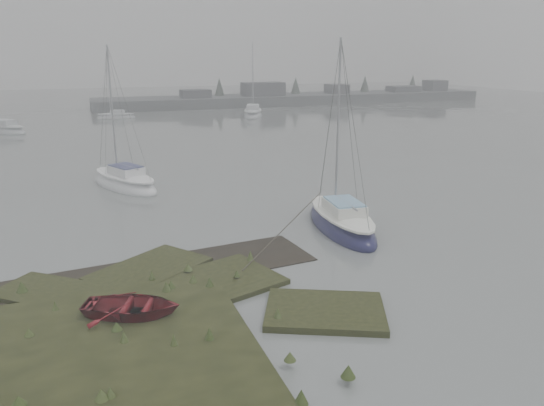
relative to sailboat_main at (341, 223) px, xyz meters
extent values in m
plane|color=slate|center=(-4.62, 23.57, -0.27)|extent=(160.00, 160.00, 0.00)
cube|color=#4C4F51|center=(21.38, 55.57, 0.33)|extent=(60.00, 8.00, 1.60)
cube|color=#424247|center=(5.38, 54.57, 1.13)|extent=(4.00, 3.00, 2.20)
cube|color=#424247|center=(15.38, 54.57, 1.53)|extent=(6.00, 3.00, 3.00)
cube|color=#424247|center=(27.38, 54.57, 1.28)|extent=(3.00, 3.00, 2.50)
cube|color=#424247|center=(39.38, 54.57, 1.03)|extent=(5.00, 3.00, 2.00)
cube|color=#424247|center=(45.38, 54.57, 1.43)|extent=(3.00, 3.00, 2.80)
cone|color=#384238|center=(9.38, 56.57, 1.93)|extent=(2.00, 2.00, 3.50)
cone|color=#384238|center=(21.38, 56.57, 1.93)|extent=(2.00, 2.00, 3.50)
cone|color=#384238|center=(33.38, 56.57, 1.93)|extent=(2.00, 2.00, 3.50)
cone|color=#384238|center=(42.38, 56.57, 1.93)|extent=(2.00, 2.00, 3.50)
ellipsoid|color=#15143C|center=(0.00, 0.01, -0.17)|extent=(2.70, 6.40, 1.51)
ellipsoid|color=white|center=(0.00, 0.01, 0.44)|extent=(2.21, 5.56, 0.43)
cube|color=white|center=(-0.03, -0.25, 0.81)|extent=(1.55, 2.26, 0.44)
cube|color=#7BAACD|center=(-0.03, -0.25, 1.06)|extent=(1.45, 2.08, 0.07)
cylinder|color=#939399|center=(0.09, 0.81, 4.30)|extent=(0.10, 0.10, 7.10)
cylinder|color=#939399|center=(-0.05, -0.43, 1.06)|extent=(0.35, 2.48, 0.08)
ellipsoid|color=white|center=(-8.27, 11.04, -0.17)|extent=(4.33, 6.35, 1.47)
ellipsoid|color=white|center=(-8.27, 11.04, 0.42)|extent=(3.64, 5.47, 0.42)
cube|color=white|center=(-8.17, 10.80, 0.79)|extent=(2.04, 2.43, 0.43)
cube|color=#181B4E|center=(-8.17, 10.80, 1.03)|extent=(1.89, 2.24, 0.07)
cylinder|color=#939399|center=(-8.60, 11.75, 4.19)|extent=(0.10, 0.10, 6.93)
cylinder|color=#939399|center=(-8.09, 10.65, 1.03)|extent=(1.08, 2.24, 0.08)
ellipsoid|color=#B5BCC0|center=(-17.18, 37.27, -0.17)|extent=(5.18, 5.68, 1.41)
ellipsoid|color=silver|center=(-17.18, 37.27, 0.39)|extent=(4.41, 4.87, 0.40)
cube|color=silver|center=(-17.02, 37.08, 0.74)|extent=(2.23, 2.33, 0.41)
cube|color=#B6BBC1|center=(-17.02, 37.08, 0.97)|extent=(2.06, 2.15, 0.07)
cylinder|color=#939399|center=(-16.91, 36.95, 0.97)|extent=(1.54, 1.83, 0.07)
ellipsoid|color=#AAAEB5|center=(9.61, 41.76, -0.16)|extent=(4.41, 6.99, 1.62)
ellipsoid|color=white|center=(9.61, 41.76, 0.49)|extent=(3.70, 6.04, 0.46)
cube|color=white|center=(9.51, 41.49, 0.89)|extent=(2.14, 2.64, 0.48)
cube|color=#B4B9C0|center=(9.51, 41.49, 1.15)|extent=(1.99, 2.43, 0.08)
cylinder|color=#939399|center=(9.92, 42.55, 4.62)|extent=(0.10, 0.10, 7.60)
cylinder|color=#939399|center=(9.44, 41.31, 1.15)|extent=(1.03, 2.52, 0.09)
ellipsoid|color=#9EA2A7|center=(-6.16, 45.41, -0.19)|extent=(4.70, 2.30, 1.09)
ellipsoid|color=silver|center=(-6.16, 45.41, 0.24)|extent=(4.08, 1.90, 0.31)
cube|color=silver|center=(-5.97, 45.37, 0.51)|extent=(1.70, 1.24, 0.32)
cube|color=#B1B7BC|center=(-5.97, 45.37, 0.69)|extent=(1.56, 1.15, 0.05)
cylinder|color=#939399|center=(-6.72, 45.52, 3.04)|extent=(0.07, 0.07, 5.15)
cylinder|color=#939399|center=(-5.84, 45.35, 0.69)|extent=(1.78, 0.40, 0.06)
imported|color=maroon|center=(-9.55, -5.43, 0.24)|extent=(3.33, 2.90, 0.58)
camera|label=1|loc=(-10.53, -19.79, 7.26)|focal=35.00mm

